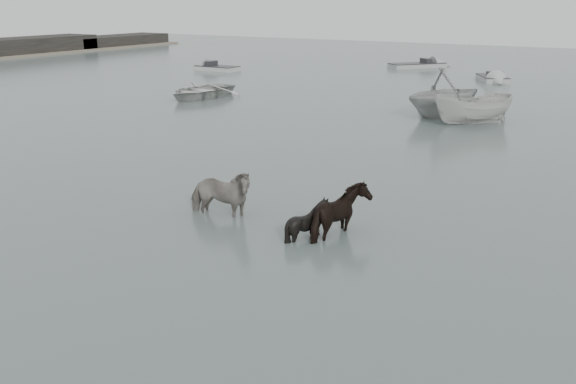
{
  "coord_description": "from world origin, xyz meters",
  "views": [
    {
      "loc": [
        8.27,
        -12.28,
        5.73
      ],
      "look_at": [
        0.33,
        1.06,
        1.0
      ],
      "focal_mm": 40.0,
      "sensor_mm": 36.0,
      "label": 1
    }
  ],
  "objects_px": {
    "pony_pinto": "(220,186)",
    "pony_black": "(308,212)",
    "rowboat_lead": "(200,89)",
    "pony_dark": "(342,206)"
  },
  "relations": [
    {
      "from": "pony_pinto",
      "to": "pony_dark",
      "type": "relative_size",
      "value": 1.27
    },
    {
      "from": "pony_black",
      "to": "rowboat_lead",
      "type": "distance_m",
      "value": 23.85
    },
    {
      "from": "pony_black",
      "to": "pony_dark",
      "type": "bearing_deg",
      "value": -80.68
    },
    {
      "from": "pony_pinto",
      "to": "pony_black",
      "type": "bearing_deg",
      "value": -102.5
    },
    {
      "from": "pony_black",
      "to": "rowboat_lead",
      "type": "height_order",
      "value": "pony_black"
    },
    {
      "from": "pony_pinto",
      "to": "pony_black",
      "type": "distance_m",
      "value": 2.83
    },
    {
      "from": "pony_pinto",
      "to": "rowboat_lead",
      "type": "distance_m",
      "value": 21.84
    },
    {
      "from": "pony_pinto",
      "to": "rowboat_lead",
      "type": "xyz_separation_m",
      "value": [
        -13.92,
        16.83,
        -0.34
      ]
    },
    {
      "from": "pony_dark",
      "to": "rowboat_lead",
      "type": "distance_m",
      "value": 23.98
    },
    {
      "from": "pony_black",
      "to": "rowboat_lead",
      "type": "xyz_separation_m",
      "value": [
        -16.75,
        16.98,
        -0.13
      ]
    }
  ]
}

